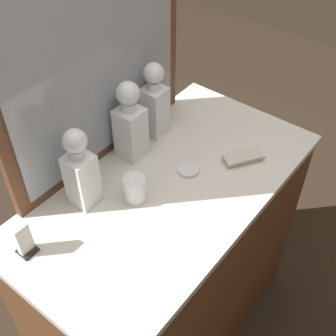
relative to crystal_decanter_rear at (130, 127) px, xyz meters
name	(u,v)px	position (x,y,z in m)	size (l,w,h in m)	color
ground_plane	(168,319)	(-0.05, -0.20, -1.03)	(6.00, 6.00, 0.00)	#2D2319
dresser	(168,264)	(-0.05, -0.20, -0.58)	(1.11, 0.59, 0.92)	brown
dresser_mirror	(96,64)	(-0.05, 0.08, 0.24)	(0.78, 0.03, 0.71)	brown
crystal_decanter_rear	(130,127)	(0.00, 0.00, 0.00)	(0.09, 0.09, 0.30)	white
crystal_decanter_far_right	(155,106)	(0.15, 0.02, 0.00)	(0.08, 0.08, 0.29)	white
crystal_decanter_far_left	(81,175)	(-0.26, -0.03, 0.00)	(0.08, 0.08, 0.29)	white
crystal_tumbler_far_left	(135,190)	(-0.16, -0.15, -0.08)	(0.07, 0.07, 0.09)	white
silver_brush_right	(243,157)	(0.21, -0.33, -0.11)	(0.15, 0.13, 0.02)	#B7A88C
porcelain_dish	(188,170)	(0.05, -0.21, -0.11)	(0.07, 0.07, 0.01)	silver
napkin_holder	(24,241)	(-0.51, -0.04, -0.07)	(0.05, 0.05, 0.11)	black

